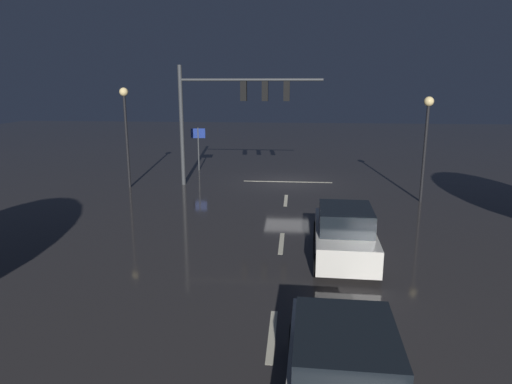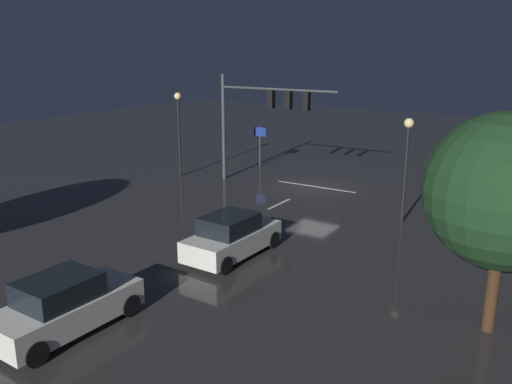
{
  "view_description": "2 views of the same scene",
  "coord_description": "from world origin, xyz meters",
  "px_view_note": "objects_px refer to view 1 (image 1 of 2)",
  "views": [
    {
      "loc": [
        -0.46,
        25.08,
        5.42
      ],
      "look_at": [
        1.13,
        7.33,
        1.18
      ],
      "focal_mm": 32.1,
      "sensor_mm": 36.0,
      "label": 1
    },
    {
      "loc": [
        -13.28,
        27.19,
        7.88
      ],
      "look_at": [
        0.31,
        5.78,
        1.01
      ],
      "focal_mm": 37.63,
      "sensor_mm": 36.0,
      "label": 2
    }
  ],
  "objects_px": {
    "traffic_signal_assembly": "(233,102)",
    "car_approaching": "(344,234)",
    "car_distant": "(343,375)",
    "route_sign": "(198,140)",
    "street_lamp_right_kerb": "(125,119)",
    "street_lamp_left_kerb": "(427,129)"
  },
  "relations": [
    {
      "from": "traffic_signal_assembly",
      "to": "street_lamp_left_kerb",
      "type": "relative_size",
      "value": 1.55
    },
    {
      "from": "traffic_signal_assembly",
      "to": "car_approaching",
      "type": "height_order",
      "value": "traffic_signal_assembly"
    },
    {
      "from": "traffic_signal_assembly",
      "to": "car_approaching",
      "type": "xyz_separation_m",
      "value": [
        -4.94,
        10.25,
        -3.67
      ]
    },
    {
      "from": "car_approaching",
      "to": "car_distant",
      "type": "xyz_separation_m",
      "value": [
        0.73,
        7.23,
        0.0
      ]
    },
    {
      "from": "car_distant",
      "to": "street_lamp_right_kerb",
      "type": "bearing_deg",
      "value": -59.61
    },
    {
      "from": "car_distant",
      "to": "route_sign",
      "type": "xyz_separation_m",
      "value": [
        7.02,
        -21.69,
        1.16
      ]
    },
    {
      "from": "car_distant",
      "to": "street_lamp_left_kerb",
      "type": "bearing_deg",
      "value": -108.78
    },
    {
      "from": "car_distant",
      "to": "street_lamp_right_kerb",
      "type": "height_order",
      "value": "street_lamp_right_kerb"
    },
    {
      "from": "car_approaching",
      "to": "car_distant",
      "type": "relative_size",
      "value": 1.0
    },
    {
      "from": "car_approaching",
      "to": "street_lamp_right_kerb",
      "type": "relative_size",
      "value": 0.85
    },
    {
      "from": "route_sign",
      "to": "street_lamp_right_kerb",
      "type": "bearing_deg",
      "value": 62.94
    },
    {
      "from": "car_approaching",
      "to": "street_lamp_left_kerb",
      "type": "bearing_deg",
      "value": -119.6
    },
    {
      "from": "traffic_signal_assembly",
      "to": "route_sign",
      "type": "xyz_separation_m",
      "value": [
        2.81,
        -4.22,
        -2.51
      ]
    },
    {
      "from": "street_lamp_left_kerb",
      "to": "route_sign",
      "type": "distance_m",
      "value": 13.96
    },
    {
      "from": "car_distant",
      "to": "street_lamp_right_kerb",
      "type": "relative_size",
      "value": 0.85
    },
    {
      "from": "car_approaching",
      "to": "route_sign",
      "type": "bearing_deg",
      "value": -61.82
    },
    {
      "from": "car_distant",
      "to": "street_lamp_left_kerb",
      "type": "relative_size",
      "value": 0.91
    },
    {
      "from": "traffic_signal_assembly",
      "to": "street_lamp_left_kerb",
      "type": "bearing_deg",
      "value": 163.97
    },
    {
      "from": "street_lamp_right_kerb",
      "to": "route_sign",
      "type": "xyz_separation_m",
      "value": [
        -2.65,
        -5.2,
        -1.68
      ]
    },
    {
      "from": "street_lamp_left_kerb",
      "to": "route_sign",
      "type": "bearing_deg",
      "value": -29.7
    },
    {
      "from": "car_distant",
      "to": "street_lamp_left_kerb",
      "type": "height_order",
      "value": "street_lamp_left_kerb"
    },
    {
      "from": "car_approaching",
      "to": "street_lamp_right_kerb",
      "type": "distance_m",
      "value": 14.22
    }
  ]
}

